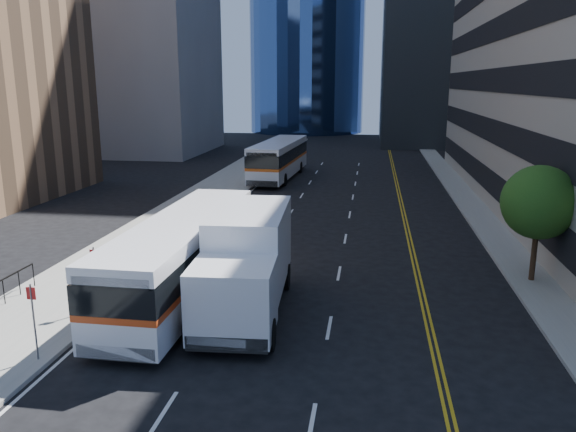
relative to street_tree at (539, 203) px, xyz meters
The scene contains 8 objects.
ground 12.58m from the street_tree, 138.37° to the right, with size 160.00×160.00×0.00m, color black.
sidewalk_west 26.11m from the street_tree, 138.92° to the left, with size 5.00×90.00×0.15m, color gray.
sidewalk_east 17.37m from the street_tree, 90.00° to the left, with size 2.00×90.00×0.15m, color gray.
midrise_west 59.14m from the street_tree, 130.06° to the left, with size 18.00×18.00×35.00m, color gray.
street_tree is the anchor object (origin of this frame).
bus_front 15.26m from the street_tree, 165.68° to the right, with size 2.93×12.81×3.30m.
bus_rear 30.36m from the street_tree, 120.98° to the left, with size 3.59×13.30×3.39m.
box_truck 12.88m from the street_tree, 156.92° to the right, with size 3.24×8.17×3.84m.
Camera 1 is at (1.80, -16.84, 8.66)m, focal length 35.00 mm.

